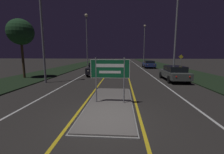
{
  "coord_description": "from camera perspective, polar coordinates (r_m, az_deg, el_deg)",
  "views": [
    {
      "loc": [
        0.59,
        -5.61,
        2.59
      ],
      "look_at": [
        0.0,
        3.38,
        1.21
      ],
      "focal_mm": 24.0,
      "sensor_mm": 36.0,
      "label": 1
    }
  ],
  "objects": [
    {
      "name": "lane_line_white_right",
      "position": [
        30.93,
        10.48,
        3.79
      ],
      "size": [
        0.12,
        70.0,
        0.01
      ],
      "color": "silver",
      "rests_on": "ground_plane"
    },
    {
      "name": "verge_left",
      "position": [
        27.65,
        -17.68,
        3.03
      ],
      "size": [
        5.0,
        100.0,
        0.08
      ],
      "color": "black",
      "rests_on": "ground_plane"
    },
    {
      "name": "centre_line_yellow_left",
      "position": [
        30.79,
        0.14,
        3.91
      ],
      "size": [
        0.12,
        70.0,
        0.01
      ],
      "color": "gold",
      "rests_on": "ground_plane"
    },
    {
      "name": "car_receding_1",
      "position": [
        29.31,
        13.82,
        4.86
      ],
      "size": [
        2.01,
        4.68,
        1.35
      ],
      "color": "navy",
      "rests_on": "ground_plane"
    },
    {
      "name": "roadside_palm_left",
      "position": [
        18.54,
        -31.49,
        14.33
      ],
      "size": [
        2.61,
        2.61,
        6.06
      ],
      "color": "#4C3823",
      "rests_on": "verge_left"
    },
    {
      "name": "car_receding_0",
      "position": [
        15.8,
        22.5,
        1.46
      ],
      "size": [
        1.87,
        4.69,
        1.46
      ],
      "color": "#4C514C",
      "rests_on": "ground_plane"
    },
    {
      "name": "edge_line_white_right",
      "position": [
        31.43,
        15.93,
        3.68
      ],
      "size": [
        0.1,
        70.0,
        0.01
      ],
      "color": "silver",
      "rests_on": "ground_plane"
    },
    {
      "name": "highway_sign",
      "position": [
        7.56,
        -0.75,
        2.32
      ],
      "size": [
        1.99,
        0.07,
        2.33
      ],
      "color": "gray",
      "rests_on": "median_island"
    },
    {
      "name": "streetlight_right_far",
      "position": [
        39.62,
        12.24,
        13.82
      ],
      "size": [
        0.52,
        0.52,
        9.77
      ],
      "color": "gray",
      "rests_on": "ground_plane"
    },
    {
      "name": "car_approaching_1",
      "position": [
        29.88,
        -2.15,
        5.16
      ],
      "size": [
        2.01,
        4.29,
        1.39
      ],
      "color": "#B7B7BC",
      "rests_on": "ground_plane"
    },
    {
      "name": "edge_line_white_left",
      "position": [
        31.7,
        -10.49,
        3.9
      ],
      "size": [
        0.1,
        70.0,
        0.01
      ],
      "color": "silver",
      "rests_on": "ground_plane"
    },
    {
      "name": "centre_line_yellow_right",
      "position": [
        30.73,
        5.19,
        3.87
      ],
      "size": [
        0.12,
        70.0,
        0.01
      ],
      "color": "gold",
      "rests_on": "ground_plane"
    },
    {
      "name": "verge_right",
      "position": [
        27.24,
        22.87,
        2.67
      ],
      "size": [
        5.0,
        100.0,
        0.08
      ],
      "color": "black",
      "rests_on": "ground_plane"
    },
    {
      "name": "streetlight_right_near",
      "position": [
        17.93,
        23.24,
        17.24
      ],
      "size": [
        0.45,
        0.45,
        9.06
      ],
      "color": "gray",
      "rests_on": "ground_plane"
    },
    {
      "name": "ground_plane",
      "position": [
        6.21,
        -2.13,
        -15.92
      ],
      "size": [
        160.0,
        160.0,
        0.0
      ],
      "primitive_type": "plane",
      "color": "#282623"
    },
    {
      "name": "streetlight_left_far",
      "position": [
        30.87,
        -9.63,
        16.8
      ],
      "size": [
        0.61,
        0.61,
        10.25
      ],
      "color": "gray",
      "rests_on": "ground_plane"
    },
    {
      "name": "streetlight_left_near",
      "position": [
        14.95,
        -25.25,
        18.72
      ],
      "size": [
        0.45,
        0.45,
        8.98
      ],
      "color": "gray",
      "rests_on": "ground_plane"
    },
    {
      "name": "median_island",
      "position": [
        7.93,
        -0.72,
        -10.01
      ],
      "size": [
        2.32,
        6.47,
        0.1
      ],
      "color": "#999993",
      "rests_on": "ground_plane"
    },
    {
      "name": "warning_sign",
      "position": [
        22.71,
        24.72,
        5.28
      ],
      "size": [
        0.6,
        0.06,
        2.43
      ],
      "color": "gray",
      "rests_on": "verge_right"
    },
    {
      "name": "lane_line_white_left",
      "position": [
        31.1,
        -5.12,
        3.92
      ],
      "size": [
        0.12,
        70.0,
        0.01
      ],
      "color": "silver",
      "rests_on": "ground_plane"
    },
    {
      "name": "car_approaching_0",
      "position": [
        18.82,
        -5.91,
        3.23
      ],
      "size": [
        1.89,
        4.64,
        1.52
      ],
      "color": "black",
      "rests_on": "ground_plane"
    }
  ]
}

